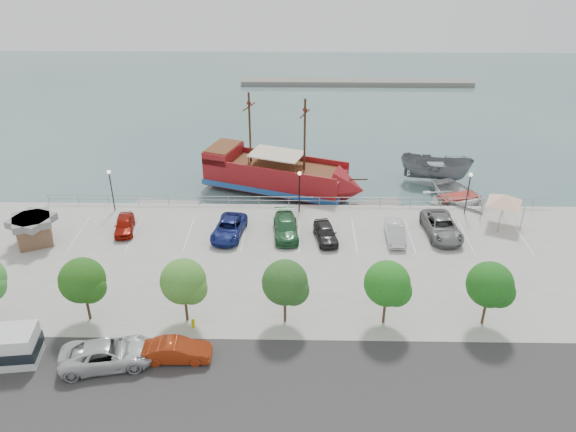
{
  "coord_description": "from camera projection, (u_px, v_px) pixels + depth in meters",
  "views": [
    {
      "loc": [
        -0.22,
        -41.48,
        25.94
      ],
      "look_at": [
        -1.0,
        2.0,
        2.0
      ],
      "focal_mm": 35.0,
      "sensor_mm": 36.0,
      "label": 1
    }
  ],
  "objects": [
    {
      "name": "street_sedan",
      "position": [
        177.0,
        351.0,
        36.38
      ],
      "size": [
        4.49,
        1.69,
        1.46
      ],
      "primitive_type": "imported",
      "rotation": [
        0.0,
        0.0,
        1.6
      ],
      "color": "maroon",
      "rests_on": "street"
    },
    {
      "name": "far_shore",
      "position": [
        357.0,
        82.0,
        97.15
      ],
      "size": [
        40.0,
        3.0,
        0.8
      ],
      "primitive_type": "cube",
      "color": "slate",
      "rests_on": "ground"
    },
    {
      "name": "dock_east",
      "position": [
        471.0,
        207.0,
        57.0
      ],
      "size": [
        7.99,
        4.85,
        0.44
      ],
      "primitive_type": "cube",
      "rotation": [
        0.0,
        0.0,
        -0.37
      ],
      "color": "gray",
      "rests_on": "ground"
    },
    {
      "name": "parked_car_e",
      "position": [
        326.0,
        233.0,
        49.61
      ],
      "size": [
        2.39,
        4.47,
        1.45
      ],
      "primitive_type": "imported",
      "rotation": [
        0.0,
        0.0,
        0.17
      ],
      "color": "black",
      "rests_on": "land_slab"
    },
    {
      "name": "tree_c",
      "position": [
        185.0,
        283.0,
        38.55
      ],
      "size": [
        3.3,
        3.2,
        5.0
      ],
      "color": "#473321",
      "rests_on": "sidewalk"
    },
    {
      "name": "street",
      "position": [
        299.0,
        384.0,
        34.82
      ],
      "size": [
        100.0,
        8.0,
        0.04
      ],
      "primitive_type": "cube",
      "color": "#333130",
      "rests_on": "land_slab"
    },
    {
      "name": "seawall_railing",
      "position": [
        299.0,
        201.0,
        55.42
      ],
      "size": [
        50.0,
        0.06,
        1.0
      ],
      "color": "gray",
      "rests_on": "land_slab"
    },
    {
      "name": "parked_car_a",
      "position": [
        124.0,
        225.0,
        50.93
      ],
      "size": [
        2.32,
        4.28,
        1.38
      ],
      "primitive_type": "imported",
      "rotation": [
        0.0,
        0.0,
        0.18
      ],
      "color": "maroon",
      "rests_on": "land_slab"
    },
    {
      "name": "parked_car_d",
      "position": [
        286.0,
        227.0,
        50.36
      ],
      "size": [
        2.56,
        5.42,
        1.53
      ],
      "primitive_type": "imported",
      "rotation": [
        0.0,
        0.0,
        0.08
      ],
      "color": "#255A31",
      "rests_on": "land_slab"
    },
    {
      "name": "patrol_boat",
      "position": [
        435.0,
        170.0,
        61.88
      ],
      "size": [
        8.3,
        5.07,
        3.01
      ],
      "primitive_type": "imported",
      "rotation": [
        0.0,
        0.0,
        1.28
      ],
      "color": "slate",
      "rests_on": "ground"
    },
    {
      "name": "lamp_post_left",
      "position": [
        111.0,
        183.0,
        53.4
      ],
      "size": [
        0.36,
        0.36,
        4.28
      ],
      "color": "black",
      "rests_on": "land_slab"
    },
    {
      "name": "shed",
      "position": [
        34.0,
        229.0,
        48.89
      ],
      "size": [
        4.06,
        4.06,
        2.53
      ],
      "rotation": [
        0.0,
        0.0,
        0.43
      ],
      "color": "brown",
      "rests_on": "land_slab"
    },
    {
      "name": "speedboat",
      "position": [
        459.0,
        199.0,
        57.35
      ],
      "size": [
        7.78,
        9.23,
        1.63
      ],
      "primitive_type": "imported",
      "rotation": [
        0.0,
        0.0,
        0.31
      ],
      "color": "silver",
      "rests_on": "ground"
    },
    {
      "name": "tree_b",
      "position": [
        84.0,
        282.0,
        38.66
      ],
      "size": [
        3.3,
        3.2,
        5.0
      ],
      "color": "#473321",
      "rests_on": "sidewalk"
    },
    {
      "name": "tree_f",
      "position": [
        492.0,
        286.0,
        38.22
      ],
      "size": [
        3.3,
        3.2,
        5.0
      ],
      "color": "#473321",
      "rests_on": "sidewalk"
    },
    {
      "name": "dock_mid",
      "position": [
        371.0,
        207.0,
        57.18
      ],
      "size": [
        6.63,
        4.05,
        0.37
      ],
      "primitive_type": "cube",
      "rotation": [
        0.0,
        0.0,
        0.37
      ],
      "color": "slate",
      "rests_on": "ground"
    },
    {
      "name": "lamp_post_right",
      "position": [
        469.0,
        186.0,
        52.86
      ],
      "size": [
        0.36,
        0.36,
        4.28
      ],
      "color": "black",
      "rests_on": "land_slab"
    },
    {
      "name": "canopy_tent",
      "position": [
        506.0,
        195.0,
        51.11
      ],
      "size": [
        5.35,
        5.35,
        3.45
      ],
      "rotation": [
        0.0,
        0.0,
        0.36
      ],
      "color": "slate",
      "rests_on": "land_slab"
    },
    {
      "name": "parked_car_f",
      "position": [
        395.0,
        232.0,
        49.7
      ],
      "size": [
        1.63,
        4.4,
        1.44
      ],
      "primitive_type": "imported",
      "rotation": [
        0.0,
        0.0,
        -0.03
      ],
      "color": "silver",
      "rests_on": "land_slab"
    },
    {
      "name": "fire_hydrant",
      "position": [
        193.0,
        323.0,
        39.3
      ],
      "size": [
        0.26,
        0.26,
        0.76
      ],
      "rotation": [
        0.0,
        0.0,
        0.13
      ],
      "color": "#BFB806",
      "rests_on": "sidewalk"
    },
    {
      "name": "tree_d",
      "position": [
        287.0,
        284.0,
        38.44
      ],
      "size": [
        3.3,
        3.2,
        5.0
      ],
      "color": "#473321",
      "rests_on": "sidewalk"
    },
    {
      "name": "dock_west",
      "position": [
        167.0,
        205.0,
        57.5
      ],
      "size": [
        6.66,
        2.33,
        0.37
      ],
      "primitive_type": "cube",
      "rotation": [
        0.0,
        0.0,
        -0.07
      ],
      "color": "gray",
      "rests_on": "ground"
    },
    {
      "name": "parked_car_c",
      "position": [
        229.0,
        228.0,
        50.26
      ],
      "size": [
        3.18,
        5.62,
        1.48
      ],
      "primitive_type": "imported",
      "rotation": [
        0.0,
        0.0,
        -0.14
      ],
      "color": "navy",
      "rests_on": "land_slab"
    },
    {
      "name": "tree_e",
      "position": [
        389.0,
        285.0,
        38.33
      ],
      "size": [
        3.3,
        3.2,
        5.0
      ],
      "color": "#473321",
      "rests_on": "sidewalk"
    },
    {
      "name": "pirate_ship",
      "position": [
        286.0,
        177.0,
        59.45
      ],
      "size": [
        17.86,
        10.32,
        11.09
      ],
      "rotation": [
        0.0,
        0.0,
        -0.35
      ],
      "color": "maroon",
      "rests_on": "ground"
    },
    {
      "name": "lamp_post_mid",
      "position": [
        299.0,
        185.0,
        53.11
      ],
      "size": [
        0.36,
        0.36,
        4.28
      ],
      "color": "black",
      "rests_on": "land_slab"
    },
    {
      "name": "sidewalk",
      "position": [
        299.0,
        321.0,
        40.07
      ],
      "size": [
        100.0,
        4.0,
        0.05
      ],
      "primitive_type": "cube",
      "color": "gray",
      "rests_on": "land_slab"
    },
    {
      "name": "street_van",
      "position": [
        107.0,
        354.0,
        35.97
      ],
      "size": [
        6.42,
        3.91,
        1.66
      ],
      "primitive_type": "imported",
      "rotation": [
        0.0,
        0.0,
        1.77
      ],
      "color": "#BABCBD",
      "rests_on": "street"
    },
    {
      "name": "ground",
      "position": [
        299.0,
        257.0,
        49.32
      ],
      "size": [
        160.0,
        160.0,
        0.0
      ],
      "primitive_type": "plane",
      "color": "#405F5E"
    },
    {
      "name": "parked_car_g",
      "position": [
        442.0,
        227.0,
        50.35
      ],
      "size": [
        3.13,
        6.08,
        1.64
      ],
      "primitive_type": "imported",
      "rotation": [
        0.0,
        0.0,
        0.07
      ],
      "color": "slate",
      "rests_on": "land_slab"
    }
  ]
}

